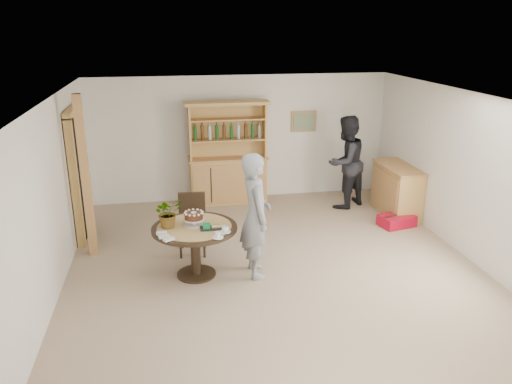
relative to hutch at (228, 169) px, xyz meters
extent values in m
plane|color=tan|center=(0.30, -3.24, -0.69)|extent=(7.00, 7.00, 0.00)
cube|color=white|center=(0.30, 0.26, 0.56)|extent=(6.00, 0.04, 2.50)
cube|color=white|center=(0.30, -6.74, 0.56)|extent=(6.00, 0.04, 2.50)
cube|color=white|center=(-2.70, -3.24, 0.56)|extent=(0.04, 7.00, 2.50)
cube|color=white|center=(3.30, -3.24, 0.56)|extent=(0.04, 7.00, 2.50)
cube|color=white|center=(0.30, -3.24, 1.81)|extent=(6.00, 7.00, 0.04)
cube|color=tan|center=(1.60, 0.23, 0.86)|extent=(0.52, 0.03, 0.42)
cube|color=#59724C|center=(1.60, 0.21, 0.86)|extent=(0.44, 0.02, 0.34)
cube|color=black|center=(-2.64, -1.24, 0.36)|extent=(0.10, 0.90, 2.10)
cube|color=tan|center=(-2.62, -1.74, 0.36)|extent=(0.12, 0.10, 2.10)
cube|color=tan|center=(-2.62, -0.74, 0.36)|extent=(0.12, 0.10, 2.10)
cube|color=tan|center=(-2.62, -1.24, 1.44)|extent=(0.12, 1.10, 0.10)
cube|color=tan|center=(-2.40, -2.04, 0.56)|extent=(0.12, 0.12, 2.50)
cube|color=tan|center=(0.00, 0.00, -0.24)|extent=(1.50, 0.50, 0.90)
cube|color=tan|center=(0.00, 0.00, 0.23)|extent=(1.56, 0.54, 0.04)
cube|color=tan|center=(0.00, 0.10, 0.78)|extent=(1.50, 0.04, 1.06)
cube|color=tan|center=(-0.73, -0.05, 0.78)|extent=(0.04, 0.34, 1.06)
cube|color=tan|center=(0.73, -0.05, 0.78)|extent=(0.04, 0.34, 1.06)
cube|color=tan|center=(0.00, -0.05, 0.61)|extent=(1.44, 0.32, 0.03)
cube|color=tan|center=(0.00, -0.05, 1.01)|extent=(1.44, 0.32, 0.03)
cube|color=tan|center=(0.00, -0.05, 1.32)|extent=(1.62, 0.40, 0.06)
cylinder|color=#194C1E|center=(-0.56, -0.05, 0.77)|extent=(0.07, 0.07, 0.28)
cylinder|color=#4C2D14|center=(-0.40, -0.05, 0.77)|extent=(0.07, 0.07, 0.28)
cylinder|color=#B2BFB2|center=(-0.24, -0.05, 0.77)|extent=(0.07, 0.07, 0.28)
cylinder|color=#194C1E|center=(-0.08, -0.05, 0.77)|extent=(0.07, 0.07, 0.28)
cylinder|color=#4C2D14|center=(0.08, -0.05, 0.77)|extent=(0.07, 0.07, 0.28)
cylinder|color=#B2BFB2|center=(0.24, -0.05, 0.77)|extent=(0.07, 0.07, 0.28)
cylinder|color=#194C1E|center=(0.40, -0.05, 0.77)|extent=(0.07, 0.07, 0.28)
cylinder|color=#4C2D14|center=(0.56, -0.05, 0.77)|extent=(0.07, 0.07, 0.28)
cube|color=tan|center=(3.04, -1.24, -0.24)|extent=(0.50, 1.20, 0.90)
cube|color=tan|center=(3.04, -1.24, 0.23)|extent=(0.54, 1.26, 0.04)
cylinder|color=black|center=(-0.86, -3.03, 0.04)|extent=(1.20, 1.20, 0.04)
cylinder|color=black|center=(-0.86, -3.03, -0.33)|extent=(0.14, 0.14, 0.70)
cylinder|color=black|center=(-0.86, -3.03, -0.67)|extent=(0.56, 0.56, 0.03)
cylinder|color=tan|center=(-0.86, -3.03, 0.07)|extent=(1.04, 1.04, 0.01)
cube|color=black|center=(-0.86, -2.28, -0.24)|extent=(0.46, 0.46, 0.04)
cube|color=black|center=(-0.84, -2.10, 0.01)|extent=(0.42, 0.07, 0.46)
cube|color=black|center=(-0.84, -2.10, 0.23)|extent=(0.42, 0.08, 0.05)
cube|color=black|center=(-1.05, -2.45, -0.47)|extent=(0.04, 0.03, 0.44)
cube|color=black|center=(-0.70, -2.48, -0.47)|extent=(0.04, 0.03, 0.44)
cube|color=black|center=(-1.02, -2.09, -0.47)|extent=(0.04, 0.04, 0.44)
cube|color=black|center=(-0.66, -2.12, -0.47)|extent=(0.03, 0.04, 0.44)
cylinder|color=white|center=(-0.86, -2.98, 0.08)|extent=(0.28, 0.28, 0.01)
cylinder|color=white|center=(-0.86, -2.98, 0.12)|extent=(0.05, 0.05, 0.08)
cylinder|color=white|center=(-0.86, -2.98, 0.16)|extent=(0.30, 0.30, 0.01)
cylinder|color=#482014|center=(-0.86, -2.98, 0.21)|extent=(0.26, 0.26, 0.09)
cylinder|color=white|center=(-0.86, -2.98, 0.26)|extent=(0.08, 0.08, 0.01)
sphere|color=white|center=(-0.74, -2.98, 0.26)|extent=(0.04, 0.04, 0.04)
sphere|color=white|center=(-0.75, -2.92, 0.26)|extent=(0.04, 0.04, 0.04)
sphere|color=white|center=(-0.80, -2.88, 0.26)|extent=(0.04, 0.04, 0.04)
sphere|color=white|center=(-0.86, -2.86, 0.26)|extent=(0.04, 0.04, 0.04)
sphere|color=white|center=(-0.92, -2.88, 0.26)|extent=(0.04, 0.04, 0.04)
sphere|color=white|center=(-0.96, -2.92, 0.26)|extent=(0.04, 0.04, 0.04)
sphere|color=white|center=(-0.98, -2.98, 0.26)|extent=(0.04, 0.04, 0.04)
sphere|color=white|center=(-0.96, -3.04, 0.26)|extent=(0.04, 0.04, 0.04)
sphere|color=white|center=(-0.92, -3.09, 0.26)|extent=(0.04, 0.04, 0.04)
sphere|color=white|center=(-0.86, -3.10, 0.26)|extent=(0.04, 0.04, 0.04)
sphere|color=white|center=(-0.80, -3.09, 0.26)|extent=(0.04, 0.04, 0.04)
sphere|color=white|center=(-0.75, -3.04, 0.26)|extent=(0.04, 0.04, 0.04)
imported|color=#3F7233|center=(-1.21, -2.98, 0.28)|extent=(0.47, 0.44, 0.42)
cube|color=black|center=(-0.64, -3.15, 0.08)|extent=(0.30, 0.20, 0.01)
cube|color=#0D7C3A|center=(-0.70, -3.15, 0.11)|extent=(0.10, 0.10, 0.06)
cube|color=#0D7C3A|center=(-0.70, -3.15, 0.15)|extent=(0.11, 0.02, 0.01)
cylinder|color=white|center=(-0.46, -3.31, 0.08)|extent=(0.15, 0.15, 0.01)
imported|color=white|center=(-0.46, -3.31, 0.12)|extent=(0.10, 0.10, 0.08)
cylinder|color=white|center=(-0.58, -3.48, 0.08)|extent=(0.15, 0.15, 0.01)
imported|color=white|center=(-0.58, -3.48, 0.12)|extent=(0.08, 0.08, 0.07)
cube|color=white|center=(-1.31, -3.23, 0.09)|extent=(0.14, 0.08, 0.03)
cube|color=white|center=(-1.28, -3.35, 0.09)|extent=(0.16, 0.11, 0.03)
cube|color=white|center=(-1.22, -3.45, 0.09)|extent=(0.16, 0.14, 0.03)
imported|color=gray|center=(-0.01, -3.13, 0.21)|extent=(0.45, 0.67, 1.80)
imported|color=black|center=(2.20, -0.68, 0.21)|extent=(1.11, 1.04, 1.81)
cube|color=#BB0924|center=(2.80, -1.82, -0.59)|extent=(0.67, 0.52, 0.20)
cube|color=black|center=(2.80, -1.82, -0.48)|extent=(0.55, 0.16, 0.01)
camera|label=1|loc=(-1.16, -9.52, 2.76)|focal=35.00mm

